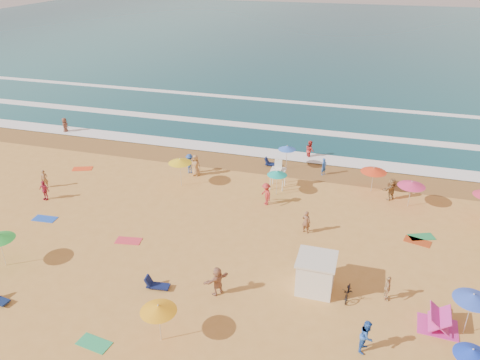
# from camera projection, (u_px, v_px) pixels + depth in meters

# --- Properties ---
(ground) EXTENTS (220.00, 220.00, 0.00)m
(ground) POSITION_uv_depth(u_px,v_px,m) (211.00, 237.00, 31.84)
(ground) COLOR gold
(ground) RESTS_ON ground
(ocean) EXTENTS (220.00, 140.00, 0.18)m
(ocean) POSITION_uv_depth(u_px,v_px,m) (336.00, 36.00, 104.08)
(ocean) COLOR #0C4756
(ocean) RESTS_ON ground
(wet_sand) EXTENTS (220.00, 220.00, 0.00)m
(wet_sand) POSITION_uv_depth(u_px,v_px,m) (257.00, 164.00, 42.59)
(wet_sand) COLOR olive
(wet_sand) RESTS_ON ground
(surf_foam) EXTENTS (200.00, 18.70, 0.05)m
(surf_foam) POSITION_uv_depth(u_px,v_px,m) (277.00, 130.00, 50.13)
(surf_foam) COLOR white
(surf_foam) RESTS_ON ground
(cabana) EXTENTS (2.00, 2.00, 2.00)m
(cabana) POSITION_uv_depth(u_px,v_px,m) (316.00, 274.00, 26.56)
(cabana) COLOR silver
(cabana) RESTS_ON ground
(cabana_roof) EXTENTS (2.20, 2.20, 0.12)m
(cabana_roof) POSITION_uv_depth(u_px,v_px,m) (317.00, 259.00, 26.09)
(cabana_roof) COLOR silver
(cabana_roof) RESTS_ON cabana
(bicycle) EXTENTS (0.69, 1.67, 0.85)m
(bicycle) POSITION_uv_depth(u_px,v_px,m) (348.00, 292.00, 26.08)
(bicycle) COLOR black
(bicycle) RESTS_ON ground
(lifeguard_stand) EXTENTS (1.20, 1.20, 2.10)m
(lifeguard_stand) POSITION_uv_depth(u_px,v_px,m) (278.00, 176.00, 37.93)
(lifeguard_stand) COLOR white
(lifeguard_stand) RESTS_ON ground
(beach_umbrellas) EXTENTS (43.34, 28.96, 0.81)m
(beach_umbrellas) POSITION_uv_depth(u_px,v_px,m) (299.00, 219.00, 29.92)
(beach_umbrellas) COLOR #EFFF1A
(beach_umbrellas) RESTS_ON ground
(loungers) EXTENTS (38.54, 28.56, 0.34)m
(loungers) POSITION_uv_depth(u_px,v_px,m) (357.00, 314.00, 24.86)
(loungers) COLOR #0F1F4E
(loungers) RESTS_ON ground
(towels) EXTENTS (44.39, 20.69, 0.03)m
(towels) POSITION_uv_depth(u_px,v_px,m) (254.00, 268.00, 28.65)
(towels) COLOR #B24216
(towels) RESTS_ON ground
(beachgoers) EXTENTS (42.72, 24.52, 2.13)m
(beachgoers) POSITION_uv_depth(u_px,v_px,m) (227.00, 196.00, 35.34)
(beachgoers) COLOR brown
(beachgoers) RESTS_ON ground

